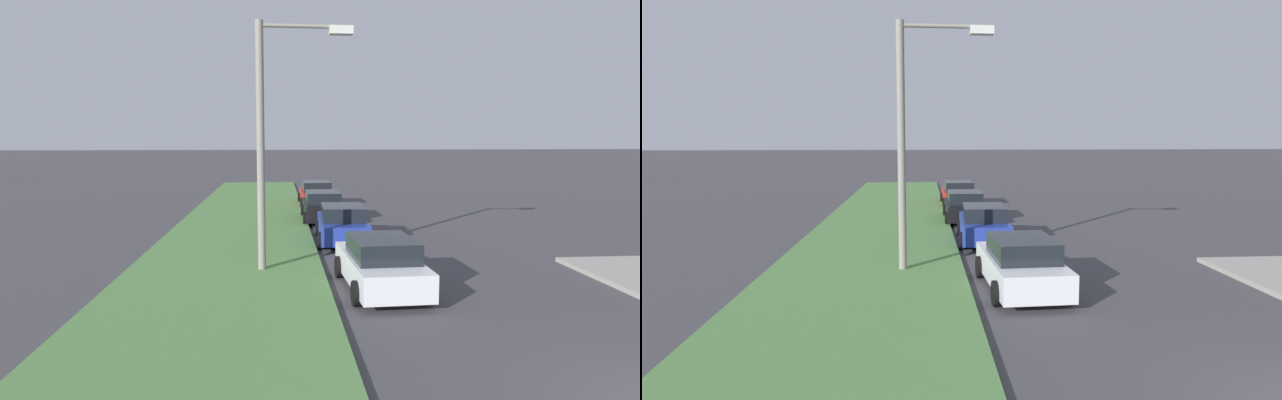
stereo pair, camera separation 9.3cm
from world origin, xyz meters
The scene contains 6 objects.
grass_median centered at (10.00, 7.93, 0.06)m, with size 60.00×6.00×0.12m, color #517F42.
parked_car_white centered at (7.18, 3.55, 0.72)m, with size 4.38×2.17×1.47m.
parked_car_blue centered at (13.81, 3.80, 0.72)m, with size 4.37×2.15×1.47m.
parked_car_black centered at (19.11, 4.13, 0.72)m, with size 4.31×2.04×1.47m.
parked_car_red centered at (24.85, 4.04, 0.72)m, with size 4.33×2.07×1.47m.
streetlight centered at (9.30, 6.45, 4.39)m, with size 0.38×2.87×7.50m.
Camera 1 is at (-6.88, 6.31, 4.18)m, focal length 30.22 mm.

